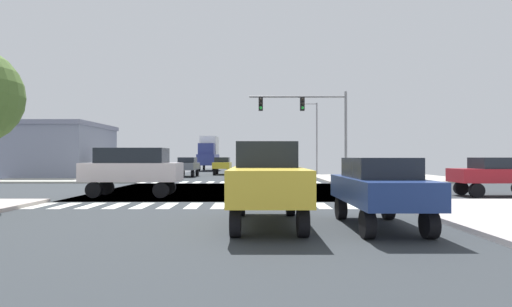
% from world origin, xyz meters
% --- Properties ---
extents(ground, '(90.00, 90.00, 0.05)m').
position_xyz_m(ground, '(0.00, 0.00, -0.03)').
color(ground, '#2D3236').
extents(sidewalk_corner_ne, '(12.00, 12.00, 0.14)m').
position_xyz_m(sidewalk_corner_ne, '(13.00, 12.00, 0.07)').
color(sidewalk_corner_ne, '#B2ADA3').
rests_on(sidewalk_corner_ne, ground).
extents(sidewalk_corner_nw, '(12.00, 12.00, 0.14)m').
position_xyz_m(sidewalk_corner_nw, '(-13.00, 12.00, 0.07)').
color(sidewalk_corner_nw, '#AFAFA1').
rests_on(sidewalk_corner_nw, ground).
extents(crosswalk_near, '(13.50, 2.00, 0.01)m').
position_xyz_m(crosswalk_near, '(-0.25, -7.30, 0.00)').
color(crosswalk_near, white).
rests_on(crosswalk_near, ground).
extents(crosswalk_far, '(13.50, 2.00, 0.01)m').
position_xyz_m(crosswalk_far, '(-0.25, 7.30, 0.00)').
color(crosswalk_far, white).
rests_on(crosswalk_far, ground).
extents(traffic_signal_mast, '(7.38, 0.55, 6.85)m').
position_xyz_m(traffic_signal_mast, '(5.64, 7.20, 5.09)').
color(traffic_signal_mast, gray).
rests_on(traffic_signal_mast, ground).
extents(street_lamp, '(1.78, 0.32, 7.57)m').
position_xyz_m(street_lamp, '(7.78, 18.86, 4.56)').
color(street_lamp, gray).
rests_on(street_lamp, ground).
extents(bank_building, '(13.50, 9.45, 5.08)m').
position_xyz_m(bank_building, '(-19.02, 15.21, 2.55)').
color(bank_building, gray).
rests_on(bank_building, ground).
extents(box_truck_nearside_1, '(2.40, 7.20, 4.85)m').
position_xyz_m(box_truck_nearside_1, '(-5.00, 33.71, 2.56)').
color(box_truck_nearside_1, black).
rests_on(box_truck_nearside_1, ground).
extents(sedan_farside_1, '(1.80, 4.30, 1.88)m').
position_xyz_m(sedan_farside_1, '(-2.00, 20.92, 1.12)').
color(sedan_farside_1, black).
rests_on(sedan_farside_1, ground).
extents(sedan_crossing_2, '(1.80, 4.30, 1.88)m').
position_xyz_m(sedan_crossing_2, '(-5.00, 16.26, 1.12)').
color(sedan_crossing_2, black).
rests_on(sedan_crossing_2, ground).
extents(sedan_leading_3, '(1.80, 4.30, 1.88)m').
position_xyz_m(sedan_leading_3, '(5.00, -12.16, 1.12)').
color(sedan_leading_3, black).
rests_on(sedan_leading_3, ground).
extents(pickup_middle_1, '(2.00, 5.10, 2.35)m').
position_xyz_m(pickup_middle_1, '(2.00, -11.52, 1.29)').
color(pickup_middle_1, black).
rests_on(pickup_middle_1, ground).
extents(suv_outer_2, '(4.60, 1.96, 2.34)m').
position_xyz_m(suv_outer_2, '(-4.30, -3.50, 1.39)').
color(suv_outer_2, black).
rests_on(suv_outer_2, ground).
extents(sedan_inner_5, '(4.30, 1.80, 1.88)m').
position_xyz_m(sedan_inner_5, '(13.46, -3.50, 1.12)').
color(sedan_inner_5, black).
rests_on(sedan_inner_5, ground).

